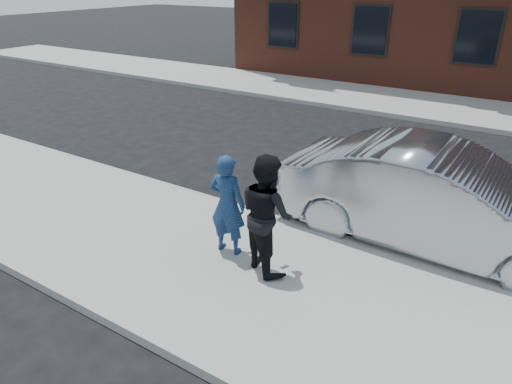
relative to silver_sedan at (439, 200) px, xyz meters
The scene contains 8 objects.
ground 2.82m from the silver_sedan, 121.09° to the right, with size 100.00×100.00×0.00m, color black.
near_sidewalk 3.01m from the silver_sedan, 118.54° to the right, with size 50.00×3.50×0.15m, color gray.
near_curb 1.76m from the silver_sedan, 151.60° to the right, with size 50.00×0.10×0.15m, color #999691.
far_sidewalk 9.09m from the silver_sedan, 98.81° to the left, with size 50.00×3.50×0.15m, color gray.
far_curb 7.32m from the silver_sedan, 100.98° to the left, with size 50.00×0.10×0.15m, color #999691.
silver_sedan is the anchor object (origin of this frame).
man_hoodie 3.43m from the silver_sedan, 141.34° to the right, with size 0.63×0.51×1.63m.
man_peacoat 2.94m from the silver_sedan, 131.45° to the right, with size 1.09×1.01×1.80m.
Camera 1 is at (2.39, -4.85, 4.16)m, focal length 32.00 mm.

